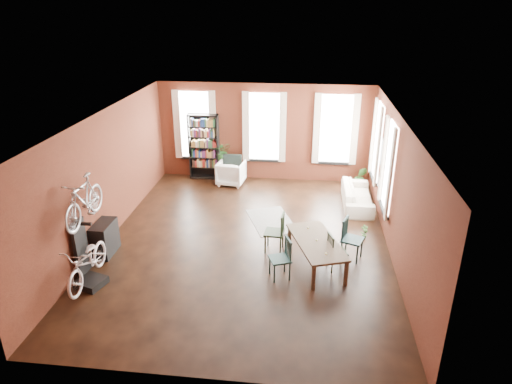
# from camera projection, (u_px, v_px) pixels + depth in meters

# --- Properties ---
(room) EXTENTS (9.00, 9.04, 3.22)m
(room) POSITION_uv_depth(u_px,v_px,m) (259.00, 154.00, 11.18)
(room) COLOR black
(room) RESTS_ON ground
(dining_table) EXTENTS (1.45, 2.09, 0.65)m
(dining_table) POSITION_uv_depth(u_px,v_px,m) (316.00, 253.00, 10.35)
(dining_table) COLOR brown
(dining_table) RESTS_ON ground
(dining_chair_a) EXTENTS (0.56, 0.56, 0.93)m
(dining_chair_a) POSITION_uv_depth(u_px,v_px,m) (280.00, 259.00, 9.87)
(dining_chair_a) COLOR #193838
(dining_chair_a) RESTS_ON ground
(dining_chair_b) EXTENTS (0.50, 0.50, 0.99)m
(dining_chair_b) POSITION_uv_depth(u_px,v_px,m) (274.00, 232.00, 10.93)
(dining_chair_b) COLOR #1E301C
(dining_chair_b) RESTS_ON ground
(dining_chair_c) EXTENTS (0.51, 0.51, 0.87)m
(dining_chair_c) POSITION_uv_depth(u_px,v_px,m) (337.00, 252.00, 10.21)
(dining_chair_c) COLOR black
(dining_chair_c) RESTS_ON ground
(dining_chair_d) EXTENTS (0.60, 0.60, 1.01)m
(dining_chair_d) POSITION_uv_depth(u_px,v_px,m) (352.00, 240.00, 10.58)
(dining_chair_d) COLOR #1B393C
(dining_chair_d) RESTS_ON ground
(bookshelf) EXTENTS (1.00, 0.32, 2.20)m
(bookshelf) POSITION_uv_depth(u_px,v_px,m) (204.00, 147.00, 15.19)
(bookshelf) COLOR black
(bookshelf) RESTS_ON ground
(white_armchair) EXTENTS (0.92, 0.87, 0.86)m
(white_armchair) POSITION_uv_depth(u_px,v_px,m) (231.00, 172.00, 14.92)
(white_armchair) COLOR white
(white_armchair) RESTS_ON ground
(cream_sofa) EXTENTS (0.61, 2.08, 0.81)m
(cream_sofa) POSITION_uv_depth(u_px,v_px,m) (358.00, 193.00, 13.38)
(cream_sofa) COLOR beige
(cream_sofa) RESTS_ON ground
(striped_rug) EXTENTS (1.60, 1.96, 0.01)m
(striped_rug) POSITION_uv_depth(u_px,v_px,m) (271.00, 221.00, 12.58)
(striped_rug) COLOR black
(striped_rug) RESTS_ON ground
(bike_trainer) EXTENTS (0.65, 0.65, 0.15)m
(bike_trainer) POSITION_uv_depth(u_px,v_px,m) (91.00, 282.00, 9.73)
(bike_trainer) COLOR black
(bike_trainer) RESTS_ON ground
(bike_wall_rack) EXTENTS (0.16, 0.60, 1.30)m
(bike_wall_rack) POSITION_uv_depth(u_px,v_px,m) (81.00, 248.00, 9.94)
(bike_wall_rack) COLOR black
(bike_wall_rack) RESTS_ON ground
(console_table) EXTENTS (0.40, 0.80, 0.80)m
(console_table) POSITION_uv_depth(u_px,v_px,m) (105.00, 238.00, 10.85)
(console_table) COLOR black
(console_table) RESTS_ON ground
(plant_stand) EXTENTS (0.39, 0.39, 0.63)m
(plant_stand) POSITION_uv_depth(u_px,v_px,m) (223.00, 170.00, 15.43)
(plant_stand) COLOR black
(plant_stand) RESTS_ON ground
(plant_by_sofa) EXTENTS (0.51, 0.75, 0.31)m
(plant_by_sofa) POSITION_uv_depth(u_px,v_px,m) (360.00, 182.00, 14.79)
(plant_by_sofa) COLOR #2B5823
(plant_by_sofa) RESTS_ON ground
(plant_small) EXTENTS (0.33, 0.42, 0.13)m
(plant_small) POSITION_uv_depth(u_px,v_px,m) (364.00, 236.00, 11.64)
(plant_small) COLOR #356227
(plant_small) RESTS_ON ground
(bicycle_floor) EXTENTS (0.63, 0.93, 1.75)m
(bicycle_floor) POSITION_uv_depth(u_px,v_px,m) (85.00, 244.00, 9.32)
(bicycle_floor) COLOR silver
(bicycle_floor) RESTS_ON bike_trainer
(bicycle_hung) EXTENTS (0.47, 1.00, 1.66)m
(bicycle_hung) POSITION_uv_depth(u_px,v_px,m) (81.00, 186.00, 9.33)
(bicycle_hung) COLOR #A5A8AD
(bicycle_hung) RESTS_ON bike_wall_rack
(plant_on_stand) EXTENTS (0.71, 0.76, 0.51)m
(plant_on_stand) POSITION_uv_depth(u_px,v_px,m) (222.00, 153.00, 15.23)
(plant_on_stand) COLOR #285923
(plant_on_stand) RESTS_ON plant_stand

